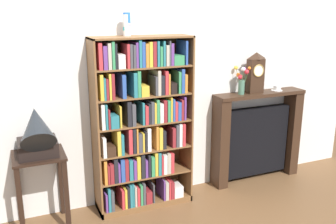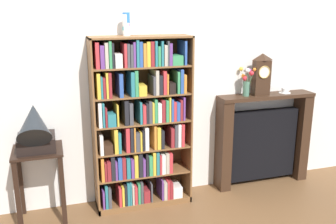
% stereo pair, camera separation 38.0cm
% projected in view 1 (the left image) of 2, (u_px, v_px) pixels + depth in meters
% --- Properties ---
extents(ground_plane, '(8.23, 6.40, 0.02)m').
position_uv_depth(ground_plane, '(147.00, 207.00, 3.95)').
color(ground_plane, brown).
extents(wall_back, '(5.23, 0.08, 2.60)m').
position_uv_depth(wall_back, '(155.00, 78.00, 3.93)').
color(wall_back, silver).
rests_on(wall_back, ground).
extents(bookshelf, '(0.99, 0.33, 1.75)m').
position_uv_depth(bookshelf, '(141.00, 127.00, 3.77)').
color(bookshelf, brown).
rests_on(bookshelf, ground).
extents(cup_stack, '(0.07, 0.07, 0.22)m').
position_uv_depth(cup_stack, '(127.00, 24.00, 3.51)').
color(cup_stack, white).
rests_on(cup_stack, bookshelf).
extents(side_table_left, '(0.46, 0.43, 0.73)m').
position_uv_depth(side_table_left, '(41.00, 176.00, 3.45)').
color(side_table_left, black).
rests_on(side_table_left, ground).
extents(gramophone, '(0.34, 0.52, 0.54)m').
position_uv_depth(gramophone, '(37.00, 133.00, 3.25)').
color(gramophone, black).
rests_on(gramophone, side_table_left).
extents(fireplace_mantel, '(1.13, 0.24, 1.07)m').
position_uv_depth(fireplace_mantel, '(256.00, 137.00, 4.48)').
color(fireplace_mantel, '#382316').
rests_on(fireplace_mantel, ground).
extents(mantel_clock, '(0.18, 0.11, 0.46)m').
position_uv_depth(mantel_clock, '(256.00, 73.00, 4.22)').
color(mantel_clock, '#382316').
rests_on(mantel_clock, fireplace_mantel).
extents(flower_vase, '(0.15, 0.16, 0.31)m').
position_uv_depth(flower_vase, '(242.00, 80.00, 4.18)').
color(flower_vase, '#4C7A60').
rests_on(flower_vase, fireplace_mantel).
extents(teacup_with_saucer, '(0.13, 0.13, 0.06)m').
position_uv_depth(teacup_with_saucer, '(277.00, 88.00, 4.40)').
color(teacup_with_saucer, white).
rests_on(teacup_with_saucer, fireplace_mantel).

